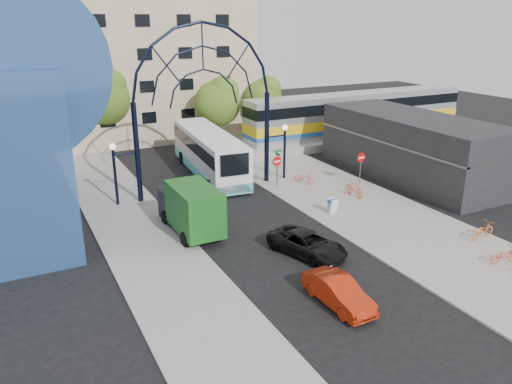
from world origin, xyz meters
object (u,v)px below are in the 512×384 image
street_name_sign (278,160)px  bike_near_b (354,189)px  city_bus (209,152)px  red_sedan (339,292)px  stop_sign (277,164)px  train_car (358,113)px  bike_far_c (504,255)px  tree_north_b (105,96)px  do_not_enter_sign (361,161)px  gateway_arch (203,74)px  black_suv (307,244)px  tree_north_c (264,97)px  bike_near_a (304,178)px  green_truck (190,208)px  sandwich_board (333,204)px  bike_far_a (483,230)px  tree_north_a (219,101)px

street_name_sign → bike_near_b: 6.09m
city_bus → bike_near_b: (7.08, -10.06, -1.17)m
street_name_sign → red_sedan: bearing=-110.0°
bike_near_b → stop_sign: bearing=130.7°
stop_sign → city_bus: city_bus is taller
train_car → bike_far_c: (-10.56, -25.93, -2.34)m
tree_north_b → stop_sign: bearing=-64.2°
do_not_enter_sign → red_sedan: 17.53m
gateway_arch → black_suv: (0.97, -12.21, -7.91)m
stop_sign → red_sedan: (-5.33, -15.13, -1.34)m
stop_sign → tree_north_b: tree_north_b is taller
tree_north_b → tree_north_c: 16.15m
tree_north_b → city_bus: bearing=-64.3°
train_car → city_bus: size_ratio=1.93×
gateway_arch → bike_near_a: 11.00m
stop_sign → bike_far_c: size_ratio=1.50×
stop_sign → green_truck: 9.48m
do_not_enter_sign → bike_far_c: (-1.56, -13.92, -1.42)m
train_car → city_bus: 18.62m
sandwich_board → green_truck: bearing=169.7°
gateway_arch → bike_far_c: gateway_arch is taller
train_car → tree_north_c: (-7.88, 5.93, 1.37)m
do_not_enter_sign → bike_far_a: size_ratio=1.32×
bike_near_a → city_bus: bearing=104.8°
tree_north_b → bike_near_b: bearing=-59.7°
city_bus → black_suv: size_ratio=2.82×
black_suv → bike_near_b: black_suv is taller
street_name_sign → black_suv: size_ratio=0.61×
tree_north_c → bike_near_a: (-4.80, -15.80, -3.72)m
tree_north_b → bike_far_c: size_ratio=4.80×
stop_sign → sandwich_board: bearing=-82.4°
tree_north_b → green_truck: (0.27, -22.28, -3.74)m
bike_near_a → bike_near_b: 4.43m
street_name_sign → sandwich_board: street_name_sign is taller
bike_near_a → train_car: bearing=9.9°
do_not_enter_sign → bike_far_a: bearing=-89.9°
bike_far_c → train_car: bearing=-11.9°
gateway_arch → tree_north_a: bearing=62.8°
tree_north_a → bike_far_c: (3.32, -29.85, -4.05)m
city_bus → bike_near_b: bearing=-49.4°
gateway_arch → do_not_enter_sign: 13.43m
sandwich_board → bike_far_c: size_ratio=0.59×
black_suv → bike_far_a: 10.51m
sandwich_board → bike_far_a: size_ratio=0.53×
tree_north_c → city_bus: bearing=-136.2°
city_bus → bike_far_c: size_ratio=7.81×
bike_near_b → bike_far_c: size_ratio=1.11×
gateway_arch → green_truck: gateway_arch is taller
gateway_arch → street_name_sign: gateway_arch is taller
bike_near_b → bike_far_a: bearing=-82.3°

